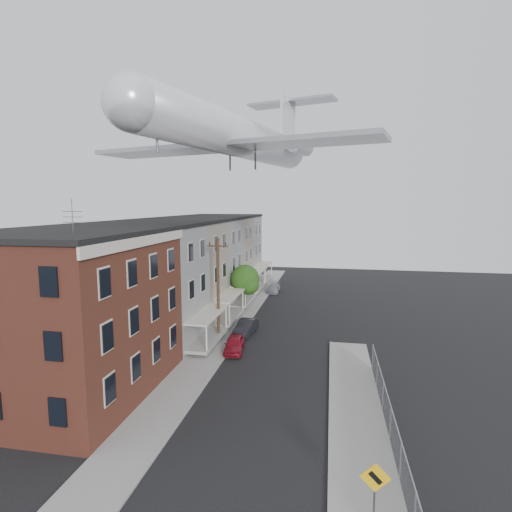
{
  "coord_description": "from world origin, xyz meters",
  "views": [
    {
      "loc": [
        3.85,
        -14.55,
        11.84
      ],
      "look_at": [
        -0.54,
        8.75,
        8.75
      ],
      "focal_mm": 28.0,
      "sensor_mm": 36.0,
      "label": 1
    }
  ],
  "objects_px": {
    "warning_sign": "(375,487)",
    "street_tree": "(246,281)",
    "car_near": "(234,344)",
    "car_mid": "(246,327)",
    "utility_pole": "(218,288)",
    "airplane": "(240,137)",
    "car_far": "(274,288)"
  },
  "relations": [
    {
      "from": "street_tree",
      "to": "car_far",
      "type": "bearing_deg",
      "value": 80.54
    },
    {
      "from": "car_mid",
      "to": "airplane",
      "type": "bearing_deg",
      "value": 179.35
    },
    {
      "from": "car_near",
      "to": "car_mid",
      "type": "distance_m",
      "value": 4.5
    },
    {
      "from": "car_near",
      "to": "airplane",
      "type": "xyz_separation_m",
      "value": [
        -0.46,
        4.55,
        16.97
      ]
    },
    {
      "from": "utility_pole",
      "to": "car_mid",
      "type": "distance_m",
      "value": 4.95
    },
    {
      "from": "street_tree",
      "to": "car_far",
      "type": "xyz_separation_m",
      "value": [
        1.67,
        10.04,
        -2.88
      ]
    },
    {
      "from": "car_near",
      "to": "car_far",
      "type": "distance_m",
      "value": 22.38
    },
    {
      "from": "warning_sign",
      "to": "street_tree",
      "type": "bearing_deg",
      "value": 110.58
    },
    {
      "from": "utility_pole",
      "to": "warning_sign",
      "type": "bearing_deg",
      "value": -59.52
    },
    {
      "from": "warning_sign",
      "to": "car_near",
      "type": "bearing_deg",
      "value": 118.99
    },
    {
      "from": "utility_pole",
      "to": "street_tree",
      "type": "xyz_separation_m",
      "value": [
        0.33,
        9.92,
        -1.22
      ]
    },
    {
      "from": "street_tree",
      "to": "car_far",
      "type": "relative_size",
      "value": 1.33
    },
    {
      "from": "car_mid",
      "to": "car_far",
      "type": "distance_m",
      "value": 17.88
    },
    {
      "from": "street_tree",
      "to": "airplane",
      "type": "relative_size",
      "value": 0.18
    },
    {
      "from": "utility_pole",
      "to": "car_far",
      "type": "bearing_deg",
      "value": 84.28
    },
    {
      "from": "car_near",
      "to": "airplane",
      "type": "relative_size",
      "value": 0.13
    },
    {
      "from": "warning_sign",
      "to": "utility_pole",
      "type": "relative_size",
      "value": 0.31
    },
    {
      "from": "warning_sign",
      "to": "car_mid",
      "type": "xyz_separation_m",
      "value": [
        -9.2,
        21.11,
        -1.23
      ]
    },
    {
      "from": "street_tree",
      "to": "car_mid",
      "type": "xyz_separation_m",
      "value": [
        1.67,
        -7.84,
        -2.79
      ]
    },
    {
      "from": "utility_pole",
      "to": "street_tree",
      "type": "bearing_deg",
      "value": 88.11
    },
    {
      "from": "utility_pole",
      "to": "street_tree",
      "type": "height_order",
      "value": "utility_pole"
    },
    {
      "from": "car_mid",
      "to": "airplane",
      "type": "distance_m",
      "value": 16.95
    },
    {
      "from": "street_tree",
      "to": "car_near",
      "type": "height_order",
      "value": "street_tree"
    },
    {
      "from": "utility_pole",
      "to": "car_far",
      "type": "distance_m",
      "value": 20.48
    },
    {
      "from": "warning_sign",
      "to": "airplane",
      "type": "bearing_deg",
      "value": 114.54
    },
    {
      "from": "warning_sign",
      "to": "car_near",
      "type": "xyz_separation_m",
      "value": [
        -9.2,
        16.61,
        -1.25
      ]
    },
    {
      "from": "warning_sign",
      "to": "car_far",
      "type": "bearing_deg",
      "value": 103.28
    },
    {
      "from": "street_tree",
      "to": "car_near",
      "type": "relative_size",
      "value": 1.41
    },
    {
      "from": "warning_sign",
      "to": "street_tree",
      "type": "relative_size",
      "value": 0.54
    },
    {
      "from": "car_mid",
      "to": "airplane",
      "type": "relative_size",
      "value": 0.14
    },
    {
      "from": "car_near",
      "to": "utility_pole",
      "type": "bearing_deg",
      "value": 122.28
    },
    {
      "from": "utility_pole",
      "to": "airplane",
      "type": "height_order",
      "value": "airplane"
    }
  ]
}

